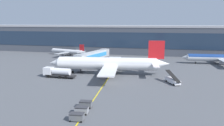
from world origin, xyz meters
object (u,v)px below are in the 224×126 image
main_airliner (108,64)px  commuter_jet_far (67,51)px  baggage_cart_1 (82,110)px  commuter_jet_near (219,58)px  fuel_tanker (57,72)px  belt_loader (173,80)px  baggage_cart_0 (77,117)px  baggage_cart_2 (86,104)px

main_airliner → commuter_jet_far: main_airliner is taller
baggage_cart_1 → commuter_jet_near: commuter_jet_near is taller
fuel_tanker → belt_loader: bearing=1.8°
main_airliner → baggage_cart_0: bearing=-85.0°
fuel_tanker → baggage_cart_0: (18.34, -28.55, -0.96)m
baggage_cart_1 → commuter_jet_near: size_ratio=0.09×
main_airliner → fuel_tanker: 17.21m
main_airliner → commuter_jet_near: size_ratio=1.35×
baggage_cart_1 → commuter_jet_near: bearing=57.7°
commuter_jet_near → baggage_cart_0: bearing=-120.9°
fuel_tanker → baggage_cart_2: 28.45m
fuel_tanker → baggage_cart_1: size_ratio=3.92×
main_airliner → baggage_cart_1: (2.93, -33.25, -3.08)m
main_airliner → baggage_cart_2: 30.33m
baggage_cart_1 → main_airliner: bearing=95.0°
main_airliner → commuter_jet_far: 48.38m
commuter_jet_far → baggage_cart_2: bearing=-62.7°
fuel_tanker → belt_loader: 36.74m
baggage_cart_2 → commuter_jet_near: size_ratio=0.09×
main_airliner → fuel_tanker: bearing=-152.5°
baggage_cart_2 → fuel_tanker: bearing=128.8°
baggage_cart_0 → commuter_jet_near: (38.75, 64.83, 2.03)m
baggage_cart_0 → baggage_cart_1: bearing=94.7°
main_airliner → commuter_jet_near: main_airliner is taller
commuter_jet_near → commuter_jet_far: bearing=173.7°
fuel_tanker → commuter_jet_far: commuter_jet_far is taller
commuter_jet_near → baggage_cart_1: bearing=-122.3°
commuter_jet_far → belt_loader: bearing=-39.1°
main_airliner → belt_loader: size_ratio=6.27×
belt_loader → commuter_jet_far: 68.63m
belt_loader → commuter_jet_far: (-53.28, 43.24, 1.28)m
baggage_cart_1 → baggage_cart_2: size_ratio=1.00×
baggage_cart_1 → baggage_cart_2: bearing=94.7°
baggage_cart_1 → baggage_cart_2: (-0.26, 3.19, 0.00)m
fuel_tanker → baggage_cart_2: fuel_tanker is taller
belt_loader → baggage_cart_1: belt_loader is taller
fuel_tanker → commuter_jet_far: size_ratio=0.45×
fuel_tanker → belt_loader: (36.71, 1.16, -0.76)m
commuter_jet_far → commuter_jet_near: 74.10m
commuter_jet_far → commuter_jet_near: (73.65, -8.12, 0.54)m
commuter_jet_far → fuel_tanker: bearing=-69.5°
baggage_cart_1 → baggage_cart_2: same height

